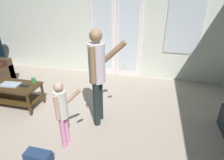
% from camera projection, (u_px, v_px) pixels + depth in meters
% --- Properties ---
extents(ground_plane, '(6.35, 4.83, 0.02)m').
position_uv_depth(ground_plane, '(64.00, 127.00, 3.09)').
color(ground_plane, '#B2A190').
extents(wall_back_with_doors, '(6.35, 0.09, 2.90)m').
position_uv_depth(wall_back_with_doors, '(104.00, 21.00, 4.52)').
color(wall_back_with_doors, silver).
rests_on(wall_back_with_doors, ground_plane).
extents(coffee_table, '(1.00, 0.51, 0.47)m').
position_uv_depth(coffee_table, '(14.00, 91.00, 3.51)').
color(coffee_table, '#3F2A16').
rests_on(coffee_table, ground_plane).
extents(person_adult, '(0.58, 0.43, 1.60)m').
position_uv_depth(person_adult, '(98.00, 71.00, 2.79)').
color(person_adult, '#1F2B2A').
rests_on(person_adult, ground_plane).
extents(person_child, '(0.39, 0.29, 1.04)m').
position_uv_depth(person_child, '(62.00, 110.00, 2.45)').
color(person_child, pink).
rests_on(person_child, ground_plane).
extents(backpack, '(0.34, 0.19, 0.22)m').
position_uv_depth(backpack, '(38.00, 160.00, 2.34)').
color(backpack, navy).
rests_on(backpack, ground_plane).
extents(laptop_closed, '(0.38, 0.24, 0.02)m').
position_uv_depth(laptop_closed, '(10.00, 84.00, 3.44)').
color(laptop_closed, '#A9B8C1').
rests_on(laptop_closed, coffee_table).
extents(cup_near_edge, '(0.08, 0.08, 0.10)m').
position_uv_depth(cup_near_edge, '(34.00, 80.00, 3.52)').
color(cup_near_edge, '#348C43').
rests_on(cup_near_edge, coffee_table).
extents(tv_remote_black, '(0.17, 0.05, 0.02)m').
position_uv_depth(tv_remote_black, '(24.00, 86.00, 3.39)').
color(tv_remote_black, black).
rests_on(tv_remote_black, coffee_table).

